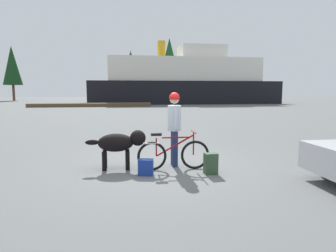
% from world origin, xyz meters
% --- Properties ---
extents(ground_plane, '(160.00, 160.00, 0.00)m').
position_xyz_m(ground_plane, '(0.00, 0.00, 0.00)').
color(ground_plane, '#595B5B').
extents(bicycle, '(1.68, 0.44, 0.89)m').
position_xyz_m(bicycle, '(0.24, -0.30, 0.37)').
color(bicycle, black).
rests_on(bicycle, ground_plane).
extents(person_cyclist, '(0.32, 0.53, 1.78)m').
position_xyz_m(person_cyclist, '(0.34, 0.10, 1.08)').
color(person_cyclist, navy).
rests_on(person_cyclist, ground_plane).
extents(dog, '(1.39, 0.50, 0.91)m').
position_xyz_m(dog, '(-0.96, -0.01, 0.61)').
color(dog, black).
rests_on(dog, ground_plane).
extents(backpack, '(0.29, 0.22, 0.46)m').
position_xyz_m(backpack, '(1.01, -0.74, 0.23)').
color(backpack, '#334C33').
rests_on(backpack, ground_plane).
extents(handbag_pannier, '(0.35, 0.24, 0.35)m').
position_xyz_m(handbag_pannier, '(-0.41, -0.64, 0.18)').
color(handbag_pannier, navy).
rests_on(handbag_pannier, ground_plane).
extents(dock_pier, '(13.50, 2.05, 0.40)m').
position_xyz_m(dock_pier, '(-4.63, 27.91, 0.20)').
color(dock_pier, brown).
rests_on(dock_pier, ground_plane).
extents(ferry_boat, '(25.99, 8.14, 8.68)m').
position_xyz_m(ferry_boat, '(7.62, 35.27, 3.05)').
color(ferry_boat, black).
rests_on(ferry_boat, ground_plane).
extents(pine_tree_far_left, '(3.29, 3.29, 9.71)m').
position_xyz_m(pine_tree_far_left, '(-20.56, 50.27, 6.23)').
color(pine_tree_far_left, '#4C331E').
rests_on(pine_tree_far_left, ground_plane).
extents(pine_tree_center, '(4.02, 4.02, 8.99)m').
position_xyz_m(pine_tree_center, '(0.39, 48.33, 5.62)').
color(pine_tree_center, '#4C331E').
rests_on(pine_tree_center, ground_plane).
extents(pine_tree_far_right, '(4.19, 4.19, 11.56)m').
position_xyz_m(pine_tree_far_right, '(7.64, 49.29, 7.42)').
color(pine_tree_far_right, '#4C331E').
rests_on(pine_tree_far_right, ground_plane).
extents(pine_tree_mid_back, '(2.83, 2.83, 8.78)m').
position_xyz_m(pine_tree_mid_back, '(9.19, 55.74, 5.58)').
color(pine_tree_mid_back, '#4C331E').
rests_on(pine_tree_mid_back, ground_plane).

